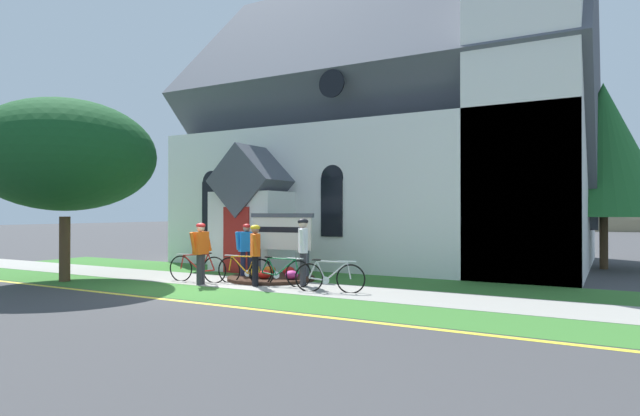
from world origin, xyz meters
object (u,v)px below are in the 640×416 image
object	(u,v)px
cyclist_in_red_jersey	(247,247)
bicycle_white	(245,270)
cyclist_in_orange_jersey	(201,249)
bicycle_green	(329,277)
cyclist_in_yellow_jersey	(303,246)
roadside_conifer	(603,150)
church_sign	(282,234)
cyclist_in_green_jersey	(255,251)
verge_sapling	(65,156)
bicycle_black	(198,268)
bicycle_red	(280,272)

from	to	relation	value
cyclist_in_red_jersey	bicycle_white	bearing A→B (deg)	-55.40
cyclist_in_orange_jersey	cyclist_in_red_jersey	size ratio (longest dim) A/B	1.03
bicycle_green	cyclist_in_yellow_jersey	distance (m)	1.43
cyclist_in_orange_jersey	roadside_conifer	xyz separation A→B (m)	(9.30, 9.65, 3.10)
church_sign	cyclist_in_green_jersey	world-z (taller)	church_sign
cyclist_in_red_jersey	verge_sapling	xyz separation A→B (m)	(-4.09, -2.94, 2.60)
cyclist_in_yellow_jersey	cyclist_in_orange_jersey	xyz separation A→B (m)	(-2.51, -1.11, -0.09)
bicycle_green	cyclist_in_yellow_jersey	bearing A→B (deg)	151.60
bicycle_white	cyclist_in_orange_jersey	distance (m)	1.30
cyclist_in_yellow_jersey	bicycle_green	bearing A→B (deg)	-28.40
bicycle_black	bicycle_white	bearing A→B (deg)	12.71
cyclist_in_green_jersey	cyclist_in_yellow_jersey	size ratio (longest dim) A/B	0.91
bicycle_white	bicycle_green	distance (m)	2.70
church_sign	roadside_conifer	world-z (taller)	roadside_conifer
bicycle_black	bicycle_green	bearing A→B (deg)	1.63
cyclist_in_green_jersey	cyclist_in_orange_jersey	size ratio (longest dim) A/B	0.97
cyclist_in_red_jersey	roadside_conifer	size ratio (longest dim) A/B	0.25
bicycle_green	roadside_conifer	size ratio (longest dim) A/B	0.27
roadside_conifer	verge_sapling	distance (m)	17.10
cyclist_in_yellow_jersey	church_sign	bearing A→B (deg)	140.76
bicycle_white	cyclist_in_orange_jersey	xyz separation A→B (m)	(-0.92, -0.71, 0.59)
bicycle_white	bicycle_black	xyz separation A→B (m)	(-1.38, -0.31, 0.01)
cyclist_in_yellow_jersey	roadside_conifer	bearing A→B (deg)	51.50
cyclist_in_orange_jersey	verge_sapling	distance (m)	4.78
bicycle_white	cyclist_in_yellow_jersey	xyz separation A→B (m)	(1.59, 0.40, 0.68)
bicycle_white	cyclist_in_yellow_jersey	bearing A→B (deg)	14.15
bicycle_white	verge_sapling	bearing A→B (deg)	-156.97
bicycle_white	verge_sapling	world-z (taller)	verge_sapling
bicycle_green	bicycle_black	world-z (taller)	bicycle_black
cyclist_in_green_jersey	cyclist_in_yellow_jersey	world-z (taller)	cyclist_in_yellow_jersey
verge_sapling	cyclist_in_green_jersey	bearing A→B (deg)	18.56
church_sign	bicycle_black	distance (m)	2.59
church_sign	bicycle_red	distance (m)	1.97
bicycle_green	cyclist_in_green_jersey	world-z (taller)	cyclist_in_green_jersey
cyclist_in_yellow_jersey	cyclist_in_orange_jersey	world-z (taller)	cyclist_in_yellow_jersey
cyclist_in_yellow_jersey	cyclist_in_orange_jersey	bearing A→B (deg)	-156.18
bicycle_white	bicycle_black	size ratio (longest dim) A/B	0.95
bicycle_red	cyclist_in_red_jersey	size ratio (longest dim) A/B	1.10
cyclist_in_green_jersey	cyclist_in_red_jersey	bearing A→B (deg)	134.88
cyclist_in_red_jersey	roadside_conifer	world-z (taller)	roadside_conifer
cyclist_in_yellow_jersey	verge_sapling	world-z (taller)	verge_sapling
roadside_conifer	bicycle_green	bearing A→B (deg)	-121.92
church_sign	bicycle_green	xyz separation A→B (m)	(2.53, -1.76, -0.91)
cyclist_in_red_jersey	church_sign	bearing A→B (deg)	38.17
bicycle_red	bicycle_black	world-z (taller)	bicycle_black
church_sign	cyclist_in_orange_jersey	xyz separation A→B (m)	(-1.08, -2.27, -0.32)
bicycle_red	cyclist_in_orange_jersey	bearing A→B (deg)	-158.79
bicycle_red	cyclist_in_red_jersey	distance (m)	2.00
bicycle_red	cyclist_in_yellow_jersey	size ratio (longest dim) A/B	0.99
bicycle_black	church_sign	bearing A→B (deg)	50.53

